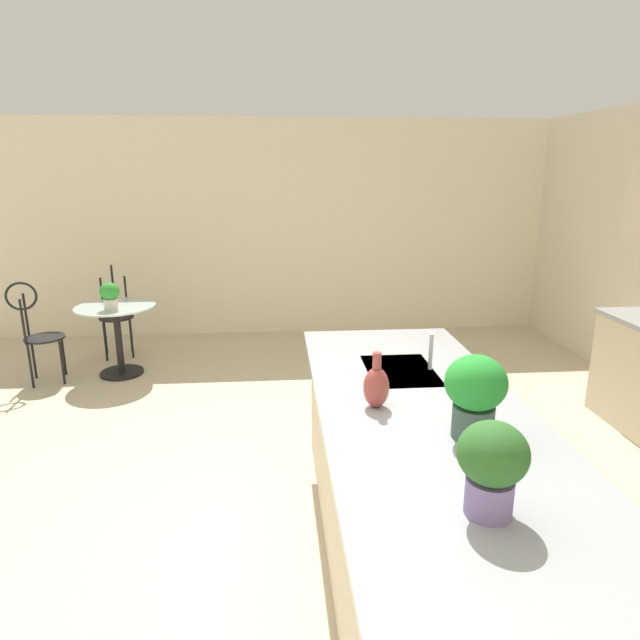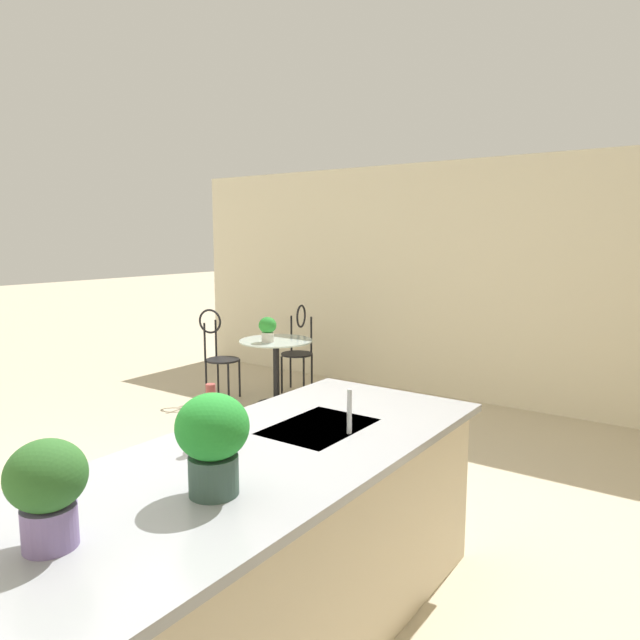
% 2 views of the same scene
% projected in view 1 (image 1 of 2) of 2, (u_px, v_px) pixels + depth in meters
% --- Properties ---
extents(ground_plane, '(40.00, 40.00, 0.00)m').
position_uv_depth(ground_plane, '(261.00, 537.00, 3.16)').
color(ground_plane, beige).
extents(wall_left_window, '(0.12, 7.80, 2.70)m').
position_uv_depth(wall_left_window, '(265.00, 229.00, 6.89)').
color(wall_left_window, beige).
rests_on(wall_left_window, ground).
extents(kitchen_island, '(2.80, 1.06, 0.92)m').
position_uv_depth(kitchen_island, '(421.00, 489.00, 2.82)').
color(kitchen_island, beige).
rests_on(kitchen_island, ground).
extents(bistro_table, '(0.80, 0.80, 0.74)m').
position_uv_depth(bistro_table, '(118.00, 333.00, 5.59)').
color(bistro_table, black).
rests_on(bistro_table, ground).
extents(chair_near_window, '(0.52, 0.47, 1.04)m').
position_uv_depth(chair_near_window, '(115.00, 307.00, 6.17)').
color(chair_near_window, black).
rests_on(chair_near_window, ground).
extents(chair_by_island, '(0.47, 0.52, 1.04)m').
position_uv_depth(chair_by_island, '(36.00, 328.00, 5.34)').
color(chair_by_island, black).
rests_on(chair_by_island, ground).
extents(sink_faucet, '(0.02, 0.02, 0.22)m').
position_uv_depth(sink_faucet, '(431.00, 352.00, 3.21)').
color(sink_faucet, '#B2B5BA').
rests_on(sink_faucet, kitchen_island).
extents(potted_plant_on_table, '(0.19, 0.19, 0.27)m').
position_uv_depth(potted_plant_on_table, '(110.00, 294.00, 5.33)').
color(potted_plant_on_table, beige).
rests_on(potted_plant_on_table, bistro_table).
extents(potted_plant_counter_far, '(0.24, 0.24, 0.34)m').
position_uv_depth(potted_plant_counter_far, '(492.00, 463.00, 1.82)').
color(potted_plant_counter_far, '#7A669E').
rests_on(potted_plant_counter_far, kitchen_island).
extents(potted_plant_counter_near, '(0.27, 0.27, 0.38)m').
position_uv_depth(potted_plant_counter_near, '(475.00, 391.00, 2.36)').
color(potted_plant_counter_near, '#385147').
rests_on(potted_plant_counter_near, kitchen_island).
extents(vase_on_counter, '(0.13, 0.13, 0.29)m').
position_uv_depth(vase_on_counter, '(376.00, 386.00, 2.69)').
color(vase_on_counter, '#993D38').
rests_on(vase_on_counter, kitchen_island).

